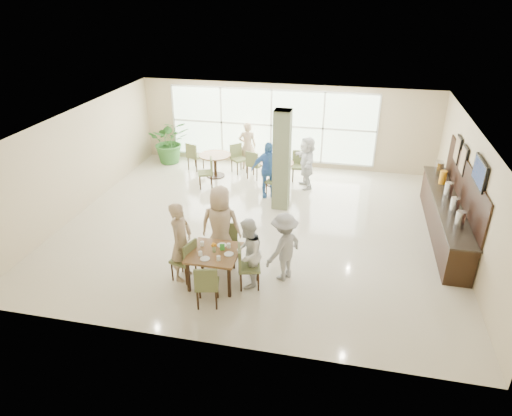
% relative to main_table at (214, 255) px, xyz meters
% --- Properties ---
extents(ground, '(10.00, 10.00, 0.00)m').
position_rel_main_table_xyz_m(ground, '(0.37, 2.70, -0.67)').
color(ground, beige).
rests_on(ground, ground).
extents(room_shell, '(10.00, 10.00, 10.00)m').
position_rel_main_table_xyz_m(room_shell, '(0.37, 2.70, 1.04)').
color(room_shell, white).
rests_on(room_shell, ground).
extents(window_bank, '(7.00, 0.04, 7.00)m').
position_rel_main_table_xyz_m(window_bank, '(-0.13, 7.16, 0.73)').
color(window_bank, silver).
rests_on(window_bank, ground).
extents(column, '(0.45, 0.45, 2.80)m').
position_rel_main_table_xyz_m(column, '(0.77, 3.90, 0.73)').
color(column, '#677350').
rests_on(column, ground).
extents(main_table, '(1.03, 1.03, 0.75)m').
position_rel_main_table_xyz_m(main_table, '(0.00, 0.00, 0.00)').
color(main_table, brown).
rests_on(main_table, ground).
extents(round_table_left, '(1.04, 1.04, 0.75)m').
position_rel_main_table_xyz_m(round_table_left, '(-1.71, 5.69, -0.11)').
color(round_table_left, brown).
rests_on(round_table_left, ground).
extents(round_table_right, '(1.07, 1.07, 0.75)m').
position_rel_main_table_xyz_m(round_table_right, '(0.37, 5.43, -0.10)').
color(round_table_right, brown).
rests_on(round_table_right, ground).
extents(chairs_main_table, '(1.99, 1.99, 0.95)m').
position_rel_main_table_xyz_m(chairs_main_table, '(0.05, -0.01, -0.19)').
color(chairs_main_table, '#626C3B').
rests_on(chairs_main_table, ground).
extents(chairs_table_left, '(2.13, 2.01, 0.95)m').
position_rel_main_table_xyz_m(chairs_table_left, '(-1.77, 5.68, -0.19)').
color(chairs_table_left, '#626C3B').
rests_on(chairs_table_left, ground).
extents(chairs_table_right, '(1.94, 1.86, 0.95)m').
position_rel_main_table_xyz_m(chairs_table_right, '(0.36, 5.43, -0.19)').
color(chairs_table_right, '#626C3B').
rests_on(chairs_table_right, ground).
extents(tabletop_clutter, '(0.78, 0.78, 0.21)m').
position_rel_main_table_xyz_m(tabletop_clutter, '(0.03, -0.01, 0.14)').
color(tabletop_clutter, white).
rests_on(tabletop_clutter, main_table).
extents(buffet_counter, '(0.64, 4.70, 1.95)m').
position_rel_main_table_xyz_m(buffet_counter, '(5.07, 3.20, -0.11)').
color(buffet_counter, black).
rests_on(buffet_counter, ground).
extents(wall_tv, '(0.06, 1.00, 0.58)m').
position_rel_main_table_xyz_m(wall_tv, '(5.31, 2.10, 1.48)').
color(wall_tv, black).
rests_on(wall_tv, ground).
extents(framed_art_a, '(0.05, 0.55, 0.70)m').
position_rel_main_table_xyz_m(framed_art_a, '(5.31, 3.70, 1.18)').
color(framed_art_a, black).
rests_on(framed_art_a, ground).
extents(framed_art_b, '(0.05, 0.55, 0.70)m').
position_rel_main_table_xyz_m(framed_art_b, '(5.31, 4.50, 1.18)').
color(framed_art_b, black).
rests_on(framed_art_b, ground).
extents(potted_plant, '(1.80, 1.80, 1.55)m').
position_rel_main_table_xyz_m(potted_plant, '(-3.62, 6.61, 0.11)').
color(potted_plant, '#316B2A').
rests_on(potted_plant, ground).
extents(teen_left, '(0.50, 0.69, 1.77)m').
position_rel_main_table_xyz_m(teen_left, '(-0.73, 0.04, 0.22)').
color(teen_left, tan).
rests_on(teen_left, ground).
extents(teen_far, '(0.94, 0.55, 1.86)m').
position_rel_main_table_xyz_m(teen_far, '(-0.09, 0.81, 0.27)').
color(teen_far, tan).
rests_on(teen_far, ground).
extents(teen_right, '(0.60, 0.76, 1.54)m').
position_rel_main_table_xyz_m(teen_right, '(0.70, 0.06, 0.10)').
color(teen_right, white).
rests_on(teen_right, ground).
extents(teen_standing, '(1.01, 1.15, 1.54)m').
position_rel_main_table_xyz_m(teen_standing, '(1.40, 0.47, 0.11)').
color(teen_standing, '#9B9B9D').
rests_on(teen_standing, ground).
extents(adult_a, '(1.11, 0.86, 1.68)m').
position_rel_main_table_xyz_m(adult_a, '(0.26, 4.53, 0.17)').
color(adult_a, '#417AC5').
rests_on(adult_a, ground).
extents(adult_b, '(1.09, 1.63, 1.62)m').
position_rel_main_table_xyz_m(adult_b, '(1.30, 5.45, 0.15)').
color(adult_b, white).
rests_on(adult_b, ground).
extents(adult_standing, '(0.67, 0.52, 1.63)m').
position_rel_main_table_xyz_m(adult_standing, '(-0.82, 6.56, 0.15)').
color(adult_standing, tan).
rests_on(adult_standing, ground).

